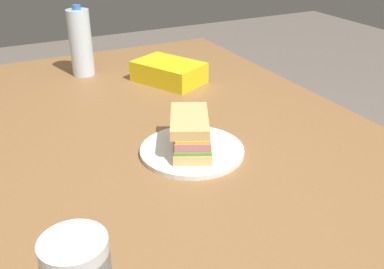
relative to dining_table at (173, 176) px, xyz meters
The scene contains 5 objects.
dining_table is the anchor object (origin of this frame).
paper_plate 0.09m from the dining_table, 117.36° to the right, with size 0.26×0.26×0.01m, color white.
sandwich 0.13m from the dining_table, 112.71° to the right, with size 0.21×0.15×0.08m.
chip_bag 0.51m from the dining_table, 22.99° to the right, with size 0.23×0.15×0.07m, color yellow.
water_bottle_tall 0.70m from the dining_table, ahead, with size 0.08×0.08×0.25m.
Camera 1 is at (-0.86, 0.38, 1.26)m, focal length 40.98 mm.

